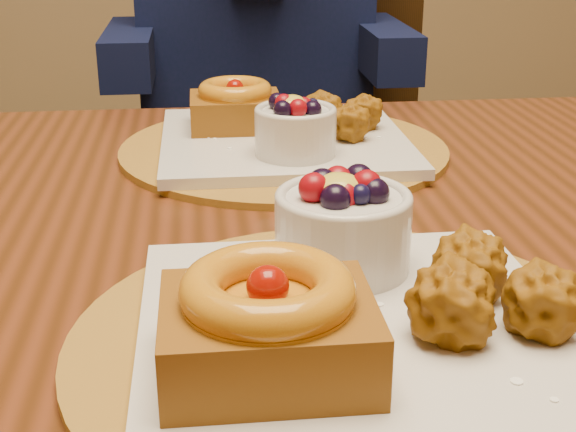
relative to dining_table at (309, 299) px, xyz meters
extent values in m
cube|color=#3B1C0A|center=(0.00, 0.00, 0.06)|extent=(1.60, 0.90, 0.04)
cylinder|color=brown|center=(0.00, -0.22, 0.08)|extent=(0.38, 0.38, 0.01)
cube|color=silver|center=(0.00, -0.22, 0.09)|extent=(0.28, 0.28, 0.01)
cube|color=#4B2507|center=(-0.06, -0.27, 0.12)|extent=(0.12, 0.10, 0.04)
torus|color=#A74B0A|center=(-0.06, -0.27, 0.15)|extent=(0.10, 0.10, 0.02)
sphere|color=#7E0B02|center=(-0.06, -0.27, 0.15)|extent=(0.02, 0.02, 0.02)
sphere|color=#90550A|center=(0.08, -0.19, 0.12)|extent=(0.05, 0.05, 0.05)
sphere|color=#90550A|center=(0.05, -0.25, 0.12)|extent=(0.05, 0.05, 0.05)
sphere|color=#90550A|center=(0.11, -0.25, 0.12)|extent=(0.05, 0.05, 0.05)
cylinder|color=silver|center=(0.01, -0.14, 0.13)|extent=(0.10, 0.10, 0.06)
torus|color=silver|center=(0.01, -0.14, 0.15)|extent=(0.10, 0.10, 0.01)
ellipsoid|color=gold|center=(0.00, -0.14, 0.16)|extent=(0.04, 0.04, 0.02)
cylinder|color=brown|center=(0.00, 0.22, 0.08)|extent=(0.38, 0.38, 0.01)
cube|color=silver|center=(0.00, 0.22, 0.09)|extent=(0.28, 0.28, 0.01)
cube|color=#4B2507|center=(-0.05, 0.26, 0.12)|extent=(0.11, 0.09, 0.04)
torus|color=#A74B0A|center=(-0.05, 0.26, 0.14)|extent=(0.09, 0.09, 0.02)
sphere|color=#7E0B02|center=(-0.05, 0.26, 0.14)|extent=(0.02, 0.02, 0.02)
sphere|color=#90550A|center=(0.07, 0.20, 0.12)|extent=(0.04, 0.04, 0.04)
sphere|color=#90550A|center=(0.05, 0.24, 0.12)|extent=(0.04, 0.04, 0.04)
sphere|color=#90550A|center=(0.10, 0.24, 0.12)|extent=(0.04, 0.04, 0.04)
cylinder|color=silver|center=(0.00, 0.15, 0.12)|extent=(0.09, 0.09, 0.05)
torus|color=silver|center=(0.00, 0.15, 0.15)|extent=(0.09, 0.09, 0.01)
ellipsoid|color=gold|center=(0.00, 0.15, 0.15)|extent=(0.03, 0.03, 0.02)
cube|color=black|center=(0.09, 0.80, -0.24)|extent=(0.54, 0.54, 0.04)
cylinder|color=black|center=(-0.14, 0.68, -0.47)|extent=(0.04, 0.04, 0.42)
cylinder|color=black|center=(0.21, 0.57, -0.47)|extent=(0.04, 0.04, 0.42)
cylinder|color=black|center=(-0.03, 1.03, -0.47)|extent=(0.04, 0.04, 0.42)
cylinder|color=black|center=(0.32, 0.92, -0.47)|extent=(0.04, 0.04, 0.42)
cube|color=black|center=(0.15, 0.99, -0.01)|extent=(0.42, 0.16, 0.45)
cube|color=black|center=(0.01, 0.86, 0.13)|extent=(0.42, 0.22, 0.60)
cube|color=black|center=(-0.21, 0.74, 0.11)|extent=(0.08, 0.30, 0.08)
cube|color=black|center=(0.23, 0.74, 0.11)|extent=(0.08, 0.30, 0.08)
camera|label=1|loc=(-0.09, -0.67, 0.35)|focal=50.00mm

